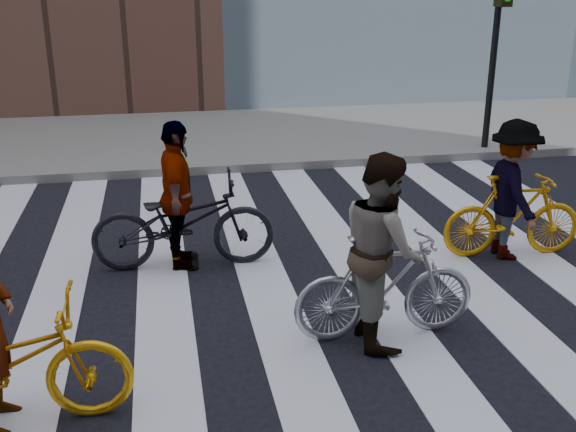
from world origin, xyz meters
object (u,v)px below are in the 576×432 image
object	(u,v)px
bike_dark_rear	(183,222)
rider_mid	(382,249)
bike_yellow_right	(513,216)
traffic_signal	(498,30)
rider_right	(512,190)
rider_rear	(177,196)
bike_silver_mid	(385,286)

from	to	relation	value
bike_dark_rear	rider_mid	bearing A→B (deg)	-137.43
bike_yellow_right	rider_mid	bearing A→B (deg)	130.42
traffic_signal	bike_yellow_right	distance (m)	5.21
rider_right	bike_yellow_right	bearing A→B (deg)	-85.32
rider_mid	rider_right	world-z (taller)	rider_mid
traffic_signal	rider_rear	xyz separation A→B (m)	(-5.83, -4.07, -1.43)
bike_dark_rear	rider_rear	xyz separation A→B (m)	(-0.05, 0.00, 0.31)
bike_yellow_right	rider_mid	distance (m)	2.69
bike_yellow_right	rider_right	size ratio (longest dim) A/B	1.02
bike_yellow_right	rider_right	bearing A→B (deg)	94.68
bike_yellow_right	rider_rear	bearing A→B (deg)	88.45
bike_silver_mid	rider_rear	xyz separation A→B (m)	(-1.78, 1.98, 0.34)
bike_yellow_right	rider_mid	size ratio (longest dim) A/B	0.95
bike_silver_mid	rider_rear	world-z (taller)	rider_rear
bike_yellow_right	rider_mid	world-z (taller)	rider_mid
bike_yellow_right	rider_rear	distance (m)	3.93
traffic_signal	bike_yellow_right	bearing A→B (deg)	-113.34
bike_silver_mid	bike_yellow_right	size ratio (longest dim) A/B	1.01
bike_yellow_right	bike_silver_mid	bearing A→B (deg)	131.06
bike_dark_rear	rider_mid	world-z (taller)	rider_mid
bike_dark_rear	rider_right	size ratio (longest dim) A/B	1.25
bike_yellow_right	bike_dark_rear	xyz separation A→B (m)	(-3.84, 0.42, 0.04)
traffic_signal	bike_yellow_right	size ratio (longest dim) A/B	1.98
rider_rear	bike_dark_rear	bearing A→B (deg)	-87.82
rider_mid	rider_rear	bearing A→B (deg)	41.55
bike_yellow_right	bike_dark_rear	bearing A→B (deg)	88.37
bike_silver_mid	rider_right	xyz separation A→B (m)	(2.06, 1.55, 0.32)
rider_right	traffic_signal	bearing A→B (deg)	-19.20
traffic_signal	bike_silver_mid	world-z (taller)	traffic_signal
bike_silver_mid	traffic_signal	bearing A→B (deg)	-33.46
bike_dark_rear	rider_rear	distance (m)	0.32
traffic_signal	bike_dark_rear	world-z (taller)	traffic_signal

